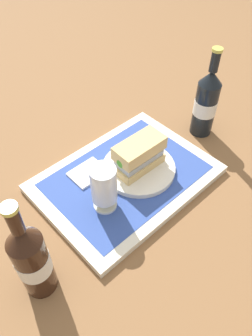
{
  "coord_description": "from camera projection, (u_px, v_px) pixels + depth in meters",
  "views": [
    {
      "loc": [
        0.38,
        0.41,
        0.65
      ],
      "look_at": [
        0.0,
        0.0,
        0.05
      ],
      "focal_mm": 35.06,
      "sensor_mm": 36.0,
      "label": 1
    }
  ],
  "objects": [
    {
      "name": "ground_plane",
      "position": [
        126.0,
        181.0,
        0.86
      ],
      "size": [
        3.0,
        3.0,
        0.0
      ],
      "primitive_type": "plane",
      "color": "brown"
    },
    {
      "name": "tray",
      "position": [
        126.0,
        178.0,
        0.85
      ],
      "size": [
        0.44,
        0.32,
        0.02
      ],
      "primitive_type": "cube",
      "color": "beige",
      "rests_on": "ground_plane"
    },
    {
      "name": "placemat",
      "position": [
        126.0,
        176.0,
        0.85
      ],
      "size": [
        0.38,
        0.27,
        0.0
      ],
      "primitive_type": "cube",
      "color": "#2D4793",
      "rests_on": "tray"
    },
    {
      "name": "plate",
      "position": [
        139.0,
        168.0,
        0.85
      ],
      "size": [
        0.19,
        0.19,
        0.01
      ],
      "primitive_type": "cylinder",
      "color": "silver",
      "rests_on": "placemat"
    },
    {
      "name": "sandwich",
      "position": [
        138.0,
        155.0,
        0.81
      ],
      "size": [
        0.13,
        0.07,
        0.08
      ],
      "rotation": [
        0.0,
        0.0,
        -0.02
      ],
      "color": "tan",
      "rests_on": "plate"
    },
    {
      "name": "beer_glass",
      "position": [
        104.0,
        187.0,
        0.73
      ],
      "size": [
        0.06,
        0.06,
        0.12
      ],
      "color": "silver",
      "rests_on": "placemat"
    },
    {
      "name": "napkin_folded",
      "position": [
        88.0,
        173.0,
        0.85
      ],
      "size": [
        0.09,
        0.07,
        0.01
      ],
      "primitive_type": "cube",
      "color": "white",
      "rests_on": "placemat"
    },
    {
      "name": "beer_bottle",
      "position": [
        32.0,
        259.0,
        0.6
      ],
      "size": [
        0.07,
        0.07,
        0.27
      ],
      "color": "black",
      "rests_on": "ground_plane"
    },
    {
      "name": "second_bottle",
      "position": [
        206.0,
        103.0,
        0.92
      ],
      "size": [
        0.07,
        0.07,
        0.27
      ],
      "color": "black",
      "rests_on": "ground_plane"
    }
  ]
}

